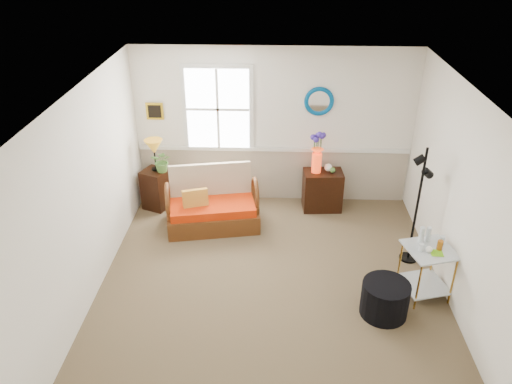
{
  "coord_description": "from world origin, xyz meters",
  "views": [
    {
      "loc": [
        0.01,
        -5.1,
        4.25
      ],
      "look_at": [
        -0.21,
        0.48,
        1.2
      ],
      "focal_mm": 35.0,
      "sensor_mm": 36.0,
      "label": 1
    }
  ],
  "objects_px": {
    "loveseat": "(212,200)",
    "ottoman": "(385,299)",
    "cabinet": "(322,190)",
    "side_table": "(426,272)",
    "floor_lamp": "(417,207)",
    "lamp_stand": "(156,189)"
  },
  "relations": [
    {
      "from": "loveseat",
      "to": "side_table",
      "type": "xyz_separation_m",
      "value": [
        2.88,
        -1.54,
        -0.1
      ]
    },
    {
      "from": "side_table",
      "to": "floor_lamp",
      "type": "xyz_separation_m",
      "value": [
        -0.0,
        0.77,
        0.51
      ]
    },
    {
      "from": "side_table",
      "to": "ottoman",
      "type": "distance_m",
      "value": 0.69
    },
    {
      "from": "cabinet",
      "to": "ottoman",
      "type": "height_order",
      "value": "cabinet"
    },
    {
      "from": "loveseat",
      "to": "ottoman",
      "type": "distance_m",
      "value": 3.02
    },
    {
      "from": "loveseat",
      "to": "ottoman",
      "type": "height_order",
      "value": "loveseat"
    },
    {
      "from": "cabinet",
      "to": "lamp_stand",
      "type": "bearing_deg",
      "value": 177.48
    },
    {
      "from": "lamp_stand",
      "to": "floor_lamp",
      "type": "xyz_separation_m",
      "value": [
        3.88,
        -1.32,
        0.52
      ]
    },
    {
      "from": "side_table",
      "to": "ottoman",
      "type": "height_order",
      "value": "side_table"
    },
    {
      "from": "lamp_stand",
      "to": "cabinet",
      "type": "height_order",
      "value": "lamp_stand"
    },
    {
      "from": "loveseat",
      "to": "cabinet",
      "type": "relative_size",
      "value": 2.08
    },
    {
      "from": "cabinet",
      "to": "floor_lamp",
      "type": "bearing_deg",
      "value": -54.56
    },
    {
      "from": "side_table",
      "to": "floor_lamp",
      "type": "relative_size",
      "value": 0.41
    },
    {
      "from": "lamp_stand",
      "to": "ottoman",
      "type": "relative_size",
      "value": 1.17
    },
    {
      "from": "lamp_stand",
      "to": "ottoman",
      "type": "height_order",
      "value": "lamp_stand"
    },
    {
      "from": "cabinet",
      "to": "floor_lamp",
      "type": "xyz_separation_m",
      "value": [
        1.13,
        -1.38,
        0.53
      ]
    },
    {
      "from": "loveseat",
      "to": "floor_lamp",
      "type": "height_order",
      "value": "floor_lamp"
    },
    {
      "from": "ottoman",
      "to": "floor_lamp",
      "type": "bearing_deg",
      "value": 63.71
    },
    {
      "from": "floor_lamp",
      "to": "ottoman",
      "type": "relative_size",
      "value": 2.99
    },
    {
      "from": "ottoman",
      "to": "cabinet",
      "type": "bearing_deg",
      "value": 102.66
    },
    {
      "from": "cabinet",
      "to": "side_table",
      "type": "height_order",
      "value": "side_table"
    },
    {
      "from": "side_table",
      "to": "ottoman",
      "type": "xyz_separation_m",
      "value": [
        -0.57,
        -0.38,
        -0.13
      ]
    }
  ]
}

